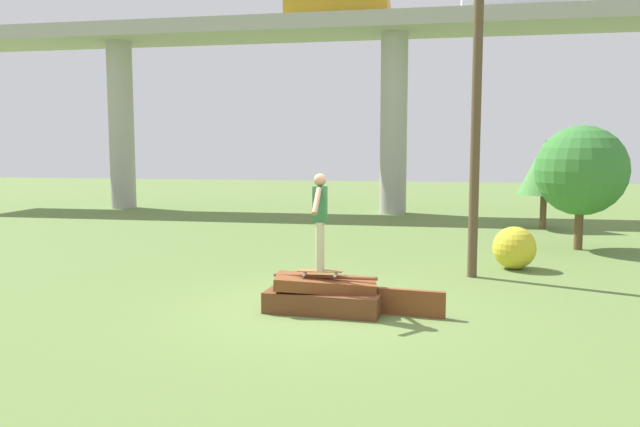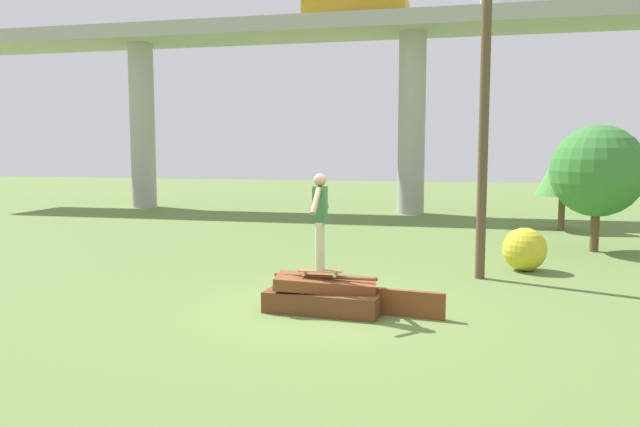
{
  "view_description": "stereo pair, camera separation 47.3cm",
  "coord_description": "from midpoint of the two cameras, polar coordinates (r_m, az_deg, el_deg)",
  "views": [
    {
      "loc": [
        1.83,
        -10.11,
        2.74
      ],
      "look_at": [
        -0.07,
        -0.07,
        1.65
      ],
      "focal_mm": 35.0,
      "sensor_mm": 36.0,
      "label": 1
    },
    {
      "loc": [
        2.29,
        -10.01,
        2.74
      ],
      "look_at": [
        -0.07,
        -0.07,
        1.65
      ],
      "focal_mm": 35.0,
      "sensor_mm": 36.0,
      "label": 2
    }
  ],
  "objects": [
    {
      "name": "car_on_overpass_mid",
      "position": [
        26.76,
        0.98,
        18.49
      ],
      "size": [
        4.18,
        1.84,
        1.35
      ],
      "color": "#B28419",
      "rests_on": "highway_overpass"
    },
    {
      "name": "skater",
      "position": [
        10.28,
        -1.32,
        -0.12
      ],
      "size": [
        0.23,
        1.16,
        1.62
      ],
      "color": "#C6B78E",
      "rests_on": "skateboard"
    },
    {
      "name": "highway_overpass",
      "position": [
        26.22,
        6.31,
        14.76
      ],
      "size": [
        44.0,
        3.31,
        7.94
      ],
      "color": "#A8A59E",
      "rests_on": "ground_plane"
    },
    {
      "name": "bush_yellow_flowering",
      "position": [
        14.65,
        16.47,
        -3.03
      ],
      "size": [
        0.96,
        0.96,
        0.96
      ],
      "color": "gold",
      "rests_on": "ground_plane"
    },
    {
      "name": "scrap_plank_loose",
      "position": [
        10.33,
        6.8,
        -8.11
      ],
      "size": [
        1.19,
        0.26,
        0.43
      ],
      "color": "brown",
      "rests_on": "ground_plane"
    },
    {
      "name": "skateboard",
      "position": [
        10.42,
        -1.3,
        -5.32
      ],
      "size": [
        0.75,
        0.22,
        0.09
      ],
      "color": "brown",
      "rests_on": "scrap_pile"
    },
    {
      "name": "tree_behind_left",
      "position": [
        21.93,
        19.29,
        3.99
      ],
      "size": [
        1.75,
        1.75,
        2.99
      ],
      "color": "brown",
      "rests_on": "ground_plane"
    },
    {
      "name": "tree_behind_right",
      "position": [
        17.86,
        22.08,
        3.65
      ],
      "size": [
        2.39,
        2.39,
        3.32
      ],
      "color": "brown",
      "rests_on": "ground_plane"
    },
    {
      "name": "ground_plane",
      "position": [
        10.63,
        -0.83,
        -8.85
      ],
      "size": [
        80.0,
        80.0,
        0.0
      ],
      "primitive_type": "plane",
      "color": "olive"
    },
    {
      "name": "utility_pole",
      "position": [
        13.38,
        13.12,
        9.9
      ],
      "size": [
        1.3,
        0.2,
        7.09
      ],
      "color": "brown",
      "rests_on": "ground_plane"
    },
    {
      "name": "scrap_pile",
      "position": [
        10.58,
        -0.81,
        -7.5
      ],
      "size": [
        1.99,
        1.12,
        0.61
      ],
      "color": "brown",
      "rests_on": "ground_plane"
    }
  ]
}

